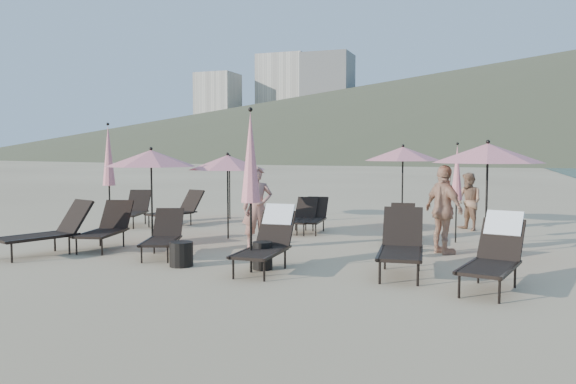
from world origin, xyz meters
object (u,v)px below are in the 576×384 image
(umbrella_open_3, at_px, (229,162))
(side_table_1, at_px, (263,255))
(lounger_6, at_px, (133,209))
(lounger_7, at_px, (178,209))
(lounger_3, at_px, (268,240))
(umbrella_closed_2, at_px, (109,156))
(lounger_9, at_px, (313,216))
(lounger_8, at_px, (302,216))
(umbrella_closed_0, at_px, (251,158))
(umbrella_open_2, at_px, (488,153))
(lounger_5, at_px, (495,253))
(beachgoer_b, at_px, (469,202))
(lounger_2, at_px, (163,235))
(lounger_1, at_px, (106,227))
(lounger_0, at_px, (48,230))
(lounger_4, at_px, (401,244))
(umbrella_open_1, at_px, (228,162))
(umbrella_closed_1, at_px, (457,173))
(umbrella_open_0, at_px, (151,158))
(side_table_0, at_px, (181,254))
(beachgoer_a, at_px, (257,208))
(beachgoer_c, at_px, (444,210))
(umbrella_open_4, at_px, (403,154))

(umbrella_open_3, bearing_deg, side_table_1, -59.56)
(lounger_6, height_order, lounger_7, lounger_7)
(lounger_3, xyz_separation_m, umbrella_closed_2, (-5.62, 2.91, 1.44))
(lounger_6, xyz_separation_m, lounger_9, (5.20, 0.46, -0.04))
(lounger_8, distance_m, umbrella_closed_0, 5.27)
(umbrella_open_2, bearing_deg, lounger_7, 166.83)
(lounger_5, bearing_deg, lounger_8, 147.33)
(lounger_7, distance_m, umbrella_open_3, 2.39)
(lounger_6, relative_size, beachgoer_b, 1.17)
(lounger_2, bearing_deg, lounger_1, 148.23)
(lounger_0, xyz_separation_m, lounger_4, (6.96, 0.68, 0.00))
(lounger_4, bearing_deg, lounger_2, 173.51)
(lounger_0, bearing_deg, umbrella_open_1, 71.84)
(lounger_3, height_order, umbrella_closed_1, umbrella_closed_1)
(umbrella_open_3, bearing_deg, lounger_8, -32.57)
(lounger_1, xyz_separation_m, lounger_2, (1.64, -0.34, -0.04))
(lounger_4, distance_m, umbrella_open_0, 5.98)
(lounger_2, distance_m, side_table_0, 1.18)
(beachgoer_a, bearing_deg, lounger_9, 53.01)
(lounger_4, height_order, umbrella_closed_1, umbrella_closed_1)
(umbrella_open_0, relative_size, beachgoer_a, 1.23)
(umbrella_open_2, xyz_separation_m, beachgoer_c, (-0.81, -0.12, -1.14))
(lounger_6, bearing_deg, umbrella_open_2, -26.09)
(lounger_6, height_order, umbrella_open_4, umbrella_open_4)
(lounger_8, height_order, umbrella_open_4, umbrella_open_4)
(lounger_4, relative_size, umbrella_open_0, 0.88)
(lounger_3, relative_size, beachgoer_a, 1.01)
(lounger_0, xyz_separation_m, umbrella_open_4, (6.03, 6.80, 1.53))
(umbrella_open_2, relative_size, beachgoer_c, 1.28)
(lounger_7, relative_size, umbrella_open_1, 0.88)
(umbrella_open_0, bearing_deg, beachgoer_a, 6.18)
(lounger_5, bearing_deg, beachgoer_c, 122.15)
(umbrella_open_3, xyz_separation_m, side_table_0, (2.39, -6.86, -1.55))
(lounger_9, relative_size, umbrella_open_0, 0.72)
(umbrella_closed_0, height_order, umbrella_closed_2, umbrella_closed_2)
(lounger_2, xyz_separation_m, lounger_5, (6.20, -0.53, 0.12))
(umbrella_closed_2, bearing_deg, lounger_9, 20.23)
(umbrella_closed_0, height_order, side_table_1, umbrella_closed_0)
(umbrella_open_0, xyz_separation_m, beachgoer_b, (6.55, 4.91, -1.17))
(lounger_6, distance_m, beachgoer_b, 9.26)
(lounger_2, distance_m, lounger_6, 5.12)
(umbrella_open_4, distance_m, beachgoer_a, 5.41)
(lounger_3, relative_size, umbrella_open_3, 0.90)
(beachgoer_c, bearing_deg, beachgoer_a, 58.24)
(lounger_5, relative_size, lounger_6, 1.05)
(umbrella_open_0, relative_size, umbrella_open_2, 0.94)
(lounger_1, height_order, umbrella_open_4, umbrella_open_4)
(lounger_2, bearing_deg, side_table_0, -61.46)
(lounger_6, bearing_deg, umbrella_open_3, 33.11)
(umbrella_open_4, height_order, beachgoer_a, umbrella_open_4)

